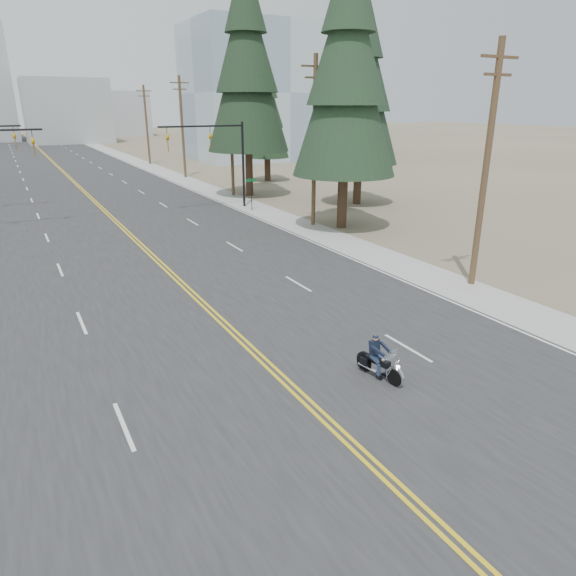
% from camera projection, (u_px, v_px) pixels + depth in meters
% --- Properties ---
extents(ground_plane, '(400.00, 400.00, 0.00)m').
position_uv_depth(ground_plane, '(360.00, 453.00, 12.91)').
color(ground_plane, '#776D56').
rests_on(ground_plane, ground).
extents(road, '(20.00, 200.00, 0.01)m').
position_uv_depth(road, '(60.00, 169.00, 70.84)').
color(road, '#303033').
rests_on(road, ground).
extents(sidewalk_right, '(3.00, 200.00, 0.01)m').
position_uv_depth(sidewalk_right, '(143.00, 164.00, 76.01)').
color(sidewalk_right, '#A5A5A0').
rests_on(sidewalk_right, ground).
extents(traffic_mast_right, '(7.10, 0.26, 7.00)m').
position_uv_depth(traffic_mast_right, '(220.00, 148.00, 41.77)').
color(traffic_mast_right, black).
rests_on(traffic_mast_right, ground).
extents(street_sign, '(0.90, 0.06, 2.62)m').
position_uv_depth(street_sign, '(251.00, 189.00, 41.98)').
color(street_sign, black).
rests_on(street_sign, ground).
extents(utility_pole_a, '(2.20, 0.30, 11.00)m').
position_uv_depth(utility_pole_a, '(486.00, 164.00, 23.22)').
color(utility_pole_a, brown).
rests_on(utility_pole_a, ground).
extents(utility_pole_b, '(2.20, 0.30, 11.50)m').
position_uv_depth(utility_pole_b, '(314.00, 140.00, 35.55)').
color(utility_pole_b, brown).
rests_on(utility_pole_b, ground).
extents(utility_pole_c, '(2.20, 0.30, 11.00)m').
position_uv_depth(utility_pole_c, '(231.00, 134.00, 48.05)').
color(utility_pole_c, brown).
rests_on(utility_pole_c, ground).
extents(utility_pole_d, '(2.20, 0.30, 11.50)m').
position_uv_depth(utility_pole_d, '(182.00, 126.00, 60.38)').
color(utility_pole_d, brown).
rests_on(utility_pole_d, ground).
extents(utility_pole_e, '(2.20, 0.30, 11.00)m').
position_uv_depth(utility_pole_e, '(147.00, 124.00, 74.53)').
color(utility_pole_e, brown).
rests_on(utility_pole_e, ground).
extents(glass_building, '(24.00, 16.00, 20.00)m').
position_uv_depth(glass_building, '(266.00, 94.00, 81.86)').
color(glass_building, '#9EB5CC').
rests_on(glass_building, ground).
extents(haze_bldg_b, '(18.00, 14.00, 14.00)m').
position_uv_depth(haze_bldg_b, '(67.00, 111.00, 117.61)').
color(haze_bldg_b, '#ADB2B7').
rests_on(haze_bldg_b, ground).
extents(haze_bldg_c, '(16.00, 12.00, 18.00)m').
position_uv_depth(haze_bldg_c, '(221.00, 102.00, 118.90)').
color(haze_bldg_c, '#B7BCC6').
rests_on(haze_bldg_c, ground).
extents(haze_bldg_e, '(14.00, 14.00, 12.00)m').
position_uv_depth(haze_bldg_e, '(121.00, 114.00, 146.27)').
color(haze_bldg_e, '#B7BCC6').
rests_on(haze_bldg_e, ground).
extents(motorcyclist, '(1.07, 1.91, 1.41)m').
position_uv_depth(motorcyclist, '(380.00, 358.00, 16.25)').
color(motorcyclist, black).
rests_on(motorcyclist, ground).
extents(conifer_near, '(7.01, 7.01, 18.55)m').
position_uv_depth(conifer_near, '(347.00, 66.00, 33.20)').
color(conifer_near, '#382619').
rests_on(conifer_near, ground).
extents(conifer_mid, '(6.55, 6.55, 17.47)m').
position_uv_depth(conifer_mid, '(362.00, 83.00, 42.28)').
color(conifer_mid, '#382619').
rests_on(conifer_mid, ground).
extents(conifer_tall, '(7.56, 7.56, 20.99)m').
position_uv_depth(conifer_tall, '(246.00, 60.00, 45.81)').
color(conifer_tall, '#382619').
rests_on(conifer_tall, ground).
extents(conifer_far, '(4.94, 4.94, 13.25)m').
position_uv_depth(conifer_far, '(267.00, 112.00, 56.95)').
color(conifer_far, '#382619').
rests_on(conifer_far, ground).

